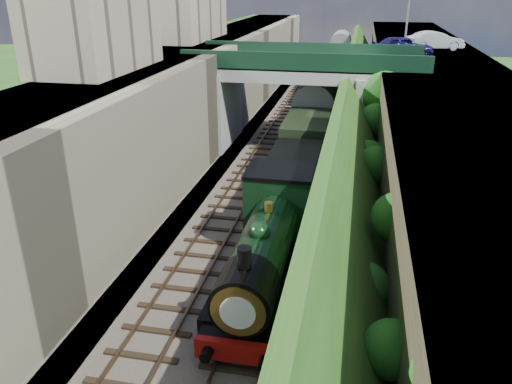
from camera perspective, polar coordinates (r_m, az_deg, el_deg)
name	(u,v)px	position (r m, az deg, el deg)	size (l,w,h in m)	color
trackbed	(288,165)	(33.19, 3.73, 3.04)	(10.00, 90.00, 0.20)	#473F38
retaining_wall	(207,111)	(33.37, -5.63, 9.18)	(1.00, 90.00, 7.00)	#756B56
street_plateau_left	(157,109)	(34.55, -11.27, 9.33)	(6.00, 90.00, 7.00)	#262628
street_plateau_right	(445,129)	(32.47, 20.81, 6.74)	(8.00, 90.00, 6.25)	#262628
embankment_slope	(369,146)	(29.15, 12.76, 5.17)	(4.45, 90.00, 6.36)	#1E4714
track_left	(259,161)	(33.46, 0.33, 3.52)	(2.50, 90.00, 0.20)	black
track_right	(307,165)	(33.02, 5.80, 3.13)	(2.50, 90.00, 0.20)	black
road_bridge	(311,94)	(35.85, 6.34, 11.05)	(16.00, 6.40, 7.25)	gray
building_far	(180,0)	(43.54, -8.65, 20.86)	(5.00, 10.00, 6.00)	gray
building_near	(96,30)	(28.56, -17.84, 17.17)	(4.00, 8.00, 4.00)	gray
tree	(386,94)	(33.80, 14.60, 10.74)	(3.60, 3.80, 6.60)	black
lamppost	(409,9)	(40.22, 17.11, 19.41)	(0.87, 0.15, 6.00)	gray
car_blue	(403,46)	(39.58, 16.42, 15.68)	(1.76, 4.38, 1.49)	#191253
car_silver	(435,41)	(44.49, 19.79, 15.96)	(1.55, 4.44, 1.46)	#BBBBC1
locomotive	(268,247)	(19.34, 1.33, -6.27)	(3.10, 10.22, 3.83)	black
tender	(293,184)	(26.05, 4.24, 0.94)	(2.70, 6.00, 3.05)	black
coach_front	(316,117)	(37.87, 6.84, 8.51)	(2.90, 18.00, 3.70)	black
coach_middle	(332,75)	(56.25, 8.66, 13.08)	(2.90, 18.00, 3.70)	black
coach_rear	(340,53)	(74.84, 9.60, 15.39)	(2.90, 18.00, 3.70)	black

